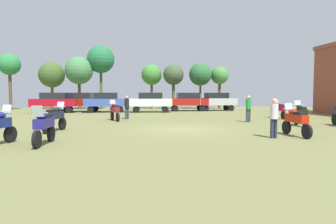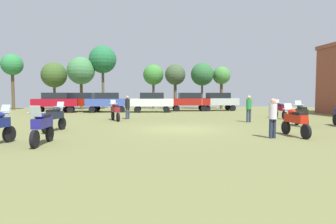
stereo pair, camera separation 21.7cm
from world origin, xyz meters
TOP-DOWN VIEW (x-y plane):
  - ground_plane at (0.00, 0.00)m, footprint 44.00×52.00m
  - motorcycle_1 at (4.56, -3.14)m, footprint 0.62×2.16m
  - motorcycle_2 at (-5.87, -4.13)m, footprint 0.62×2.09m
  - motorcycle_3 at (-6.49, -0.26)m, footprint 0.77×2.09m
  - motorcycle_5 at (7.11, 0.62)m, footprint 0.73×2.07m
  - motorcycle_9 at (-3.90, 5.35)m, footprint 0.85×2.10m
  - motorcycle_10 at (8.45, 5.67)m, footprint 0.62×2.08m
  - car_1 at (-0.83, 14.24)m, footprint 4.41×2.09m
  - car_2 at (6.62, 16.09)m, footprint 4.43×2.13m
  - car_3 at (-10.47, 14.69)m, footprint 4.49×2.32m
  - car_4 at (3.36, 15.97)m, footprint 4.36×1.95m
  - car_5 at (-5.44, 14.86)m, footprint 4.49×2.33m
  - car_6 at (-8.14, 16.02)m, footprint 4.41×2.09m
  - person_1 at (-3.08, 6.46)m, footprint 0.45×0.45m
  - person_2 at (4.97, 3.15)m, footprint 0.36×0.36m
  - person_3 at (3.30, -3.59)m, footprint 0.37×0.37m
  - tree_1 at (-0.27, 21.14)m, footprint 2.56×2.56m
  - tree_2 at (8.24, 20.23)m, footprint 2.22×2.22m
  - tree_3 at (-16.81, 20.46)m, footprint 2.46×2.46m
  - tree_4 at (-6.53, 21.39)m, footprint 3.36×3.36m
  - tree_5 at (5.69, 19.94)m, footprint 2.81×2.81m
  - tree_6 at (-12.44, 21.64)m, footprint 3.08×3.08m
  - tree_7 at (-9.08, 20.93)m, footprint 3.32×3.32m
  - tree_8 at (2.38, 20.36)m, footprint 2.56×2.56m

SIDE VIEW (x-z plane):
  - ground_plane at x=0.00m, z-range 0.00..0.02m
  - motorcycle_10 at x=8.45m, z-range 0.00..1.46m
  - motorcycle_1 at x=4.56m, z-range 0.01..1.45m
  - motorcycle_9 at x=-3.90m, z-range 0.01..1.45m
  - motorcycle_2 at x=-5.87m, z-range 0.00..1.47m
  - motorcycle_3 at x=-6.49m, z-range 0.01..1.48m
  - motorcycle_5 at x=7.11m, z-range 0.00..1.49m
  - person_3 at x=3.30m, z-range 0.16..1.85m
  - person_1 at x=-3.08m, z-range 0.17..1.91m
  - person_2 at x=4.97m, z-range 0.17..1.94m
  - car_1 at x=-0.83m, z-range 0.19..2.19m
  - car_2 at x=6.62m, z-range 0.19..2.19m
  - car_3 at x=-10.47m, z-range 0.19..2.19m
  - car_4 at x=3.36m, z-range 0.19..2.19m
  - car_5 at x=-5.44m, z-range 0.19..2.19m
  - car_6 at x=-8.14m, z-range 0.19..2.19m
  - tree_2 at x=8.24m, z-range 1.47..6.77m
  - tree_6 at x=-12.44m, z-range 1.32..7.06m
  - tree_8 at x=2.38m, z-range 1.44..6.97m
  - tree_1 at x=-0.27m, z-range 1.47..7.02m
  - tree_5 at x=5.69m, z-range 1.44..7.14m
  - tree_7 at x=-9.08m, z-range 1.50..7.86m
  - tree_3 at x=-16.81m, z-range 1.95..8.46m
  - tree_4 at x=-6.53m, z-range 2.19..9.99m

